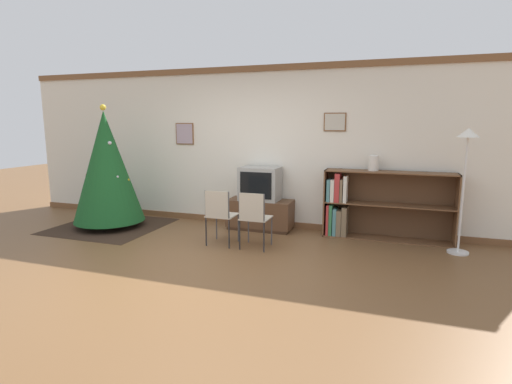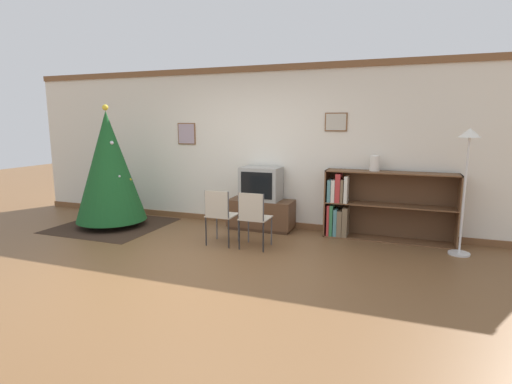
# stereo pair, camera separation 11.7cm
# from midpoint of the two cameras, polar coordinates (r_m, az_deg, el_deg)

# --- Properties ---
(ground_plane) EXTENTS (24.00, 24.00, 0.00)m
(ground_plane) POSITION_cam_midpoint_polar(r_m,az_deg,el_deg) (5.11, -9.62, -10.52)
(ground_plane) COLOR brown
(wall_back) EXTENTS (9.19, 0.11, 2.70)m
(wall_back) POSITION_cam_midpoint_polar(r_m,az_deg,el_deg) (6.89, -0.76, 6.40)
(wall_back) COLOR silver
(wall_back) RESTS_ON ground_plane
(area_rug) EXTENTS (1.74, 1.70, 0.01)m
(area_rug) POSITION_cam_midpoint_polar(r_m,az_deg,el_deg) (7.38, -20.49, -4.59)
(area_rug) COLOR #332319
(area_rug) RESTS_ON ground_plane
(christmas_tree) EXTENTS (1.17, 1.17, 2.06)m
(christmas_tree) POSITION_cam_midpoint_polar(r_m,az_deg,el_deg) (7.21, -20.99, 3.36)
(christmas_tree) COLOR maroon
(christmas_tree) RESTS_ON area_rug
(tv_console) EXTENTS (1.08, 0.47, 0.50)m
(tv_console) POSITION_cam_midpoint_polar(r_m,az_deg,el_deg) (6.70, 0.09, -3.21)
(tv_console) COLOR #412A1A
(tv_console) RESTS_ON ground_plane
(television) EXTENTS (0.65, 0.46, 0.55)m
(television) POSITION_cam_midpoint_polar(r_m,az_deg,el_deg) (6.60, 0.08, 1.22)
(television) COLOR #9E9E99
(television) RESTS_ON tv_console
(folding_chair_left) EXTENTS (0.40, 0.40, 0.82)m
(folding_chair_left) POSITION_cam_midpoint_polar(r_m,az_deg,el_deg) (5.79, -5.77, -3.11)
(folding_chair_left) COLOR #BCB29E
(folding_chair_left) RESTS_ON ground_plane
(folding_chair_right) EXTENTS (0.40, 0.40, 0.82)m
(folding_chair_right) POSITION_cam_midpoint_polar(r_m,az_deg,el_deg) (5.60, -0.91, -3.52)
(folding_chair_right) COLOR #BCB29E
(folding_chair_right) RESTS_ON ground_plane
(bookshelf) EXTENTS (1.91, 0.36, 1.05)m
(bookshelf) POSITION_cam_midpoint_polar(r_m,az_deg,el_deg) (6.38, 14.78, -1.98)
(bookshelf) COLOR brown
(bookshelf) RESTS_ON ground_plane
(vase) EXTENTS (0.15, 0.15, 0.24)m
(vase) POSITION_cam_midpoint_polar(r_m,az_deg,el_deg) (6.30, 15.95, 4.05)
(vase) COLOR silver
(vase) RESTS_ON bookshelf
(standing_lamp) EXTENTS (0.28, 0.28, 1.70)m
(standing_lamp) POSITION_cam_midpoint_polar(r_m,az_deg,el_deg) (5.94, 27.33, 4.31)
(standing_lamp) COLOR silver
(standing_lamp) RESTS_ON ground_plane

